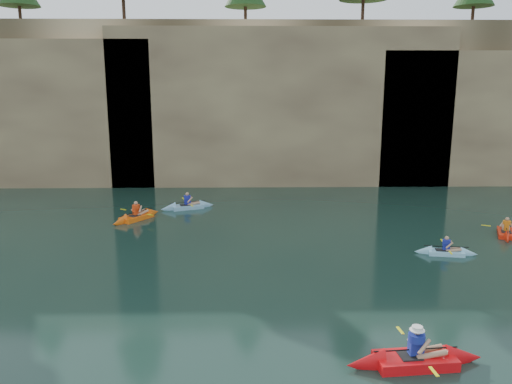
{
  "coord_description": "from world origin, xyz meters",
  "views": [
    {
      "loc": [
        -0.49,
        -13.37,
        7.14
      ],
      "look_at": [
        -0.11,
        5.89,
        3.0
      ],
      "focal_mm": 35.0,
      "sensor_mm": 36.0,
      "label": 1
    }
  ],
  "objects_px": {
    "main_kayaker": "(415,359)",
    "kayaker_orange": "(136,217)",
    "kayaker_ltblue_near": "(446,252)",
    "kayaker_red_far": "(506,232)"
  },
  "relations": [
    {
      "from": "main_kayaker",
      "to": "kayaker_red_far",
      "type": "height_order",
      "value": "main_kayaker"
    },
    {
      "from": "kayaker_red_far",
      "to": "kayaker_orange",
      "type": "bearing_deg",
      "value": 103.77
    },
    {
      "from": "main_kayaker",
      "to": "kayaker_red_far",
      "type": "distance_m",
      "value": 14.02
    },
    {
      "from": "kayaker_ltblue_near",
      "to": "main_kayaker",
      "type": "bearing_deg",
      "value": -106.29
    },
    {
      "from": "main_kayaker",
      "to": "kayaker_ltblue_near",
      "type": "distance_m",
      "value": 9.56
    },
    {
      "from": "kayaker_ltblue_near",
      "to": "kayaker_red_far",
      "type": "distance_m",
      "value": 4.89
    },
    {
      "from": "kayaker_ltblue_near",
      "to": "kayaker_red_far",
      "type": "bearing_deg",
      "value": 44.13
    },
    {
      "from": "kayaker_ltblue_near",
      "to": "kayaker_red_far",
      "type": "relative_size",
      "value": 0.88
    },
    {
      "from": "kayaker_orange",
      "to": "kayaker_red_far",
      "type": "height_order",
      "value": "kayaker_orange"
    },
    {
      "from": "main_kayaker",
      "to": "kayaker_orange",
      "type": "bearing_deg",
      "value": 120.09
    }
  ]
}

